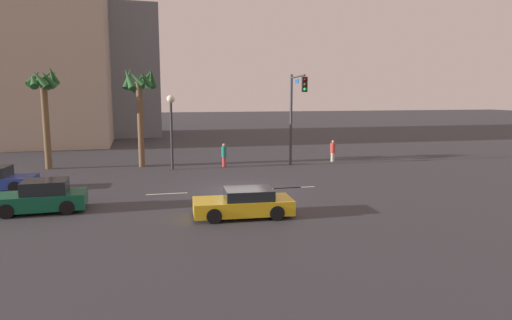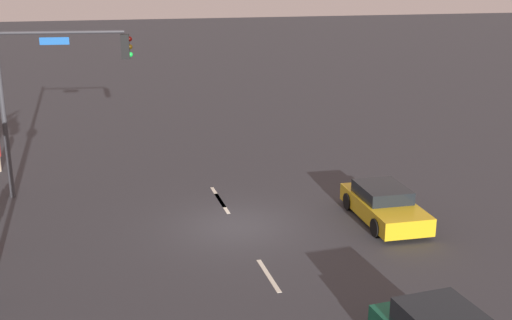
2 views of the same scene
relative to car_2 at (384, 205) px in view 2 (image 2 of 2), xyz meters
name	(u,v)px [view 2 (image 2 of 2)]	position (x,y,z in m)	size (l,w,h in m)	color
ground_plane	(237,226)	(0.83, 5.32, -0.58)	(220.00, 220.00, 0.00)	#333338
lane_stripe_2	(269,275)	(-3.19, 5.32, -0.58)	(2.22, 0.14, 0.01)	silver
lane_stripe_3	(222,203)	(3.22, 5.32, -0.58)	(2.34, 0.14, 0.01)	silver
lane_stripe_4	(218,197)	(3.99, 5.32, -0.58)	(2.47, 0.14, 0.01)	silver
car_2	(384,205)	(0.00, 0.00, 0.00)	(4.38, 2.10, 1.24)	gold
traffic_signal	(45,84)	(6.03, 11.66, 3.98)	(0.89, 5.14, 6.75)	#38383D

